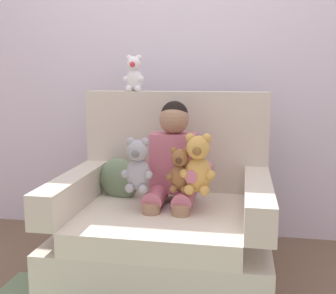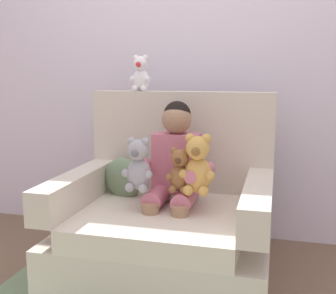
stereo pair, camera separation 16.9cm
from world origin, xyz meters
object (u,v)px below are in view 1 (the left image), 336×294
Objects in this scene: armchair at (166,221)px; plush_white_on_backrest at (134,74)px; plush_brown at (180,171)px; plush_grey at (138,166)px; seated_child at (172,167)px; plush_honey at (198,165)px; throw_pillow at (119,180)px.

armchair is 5.05× the size of plush_white_on_backrest.
armchair is at bearing 132.97° from plush_brown.
seated_child is at bearing 40.43° from plush_grey.
plush_grey is (-0.13, -0.13, 0.35)m from armchair.
plush_grey is 0.23m from plush_brown.
plush_honey is 0.80m from plush_white_on_backrest.
plush_honey is 1.10× the size of plush_grey.
armchair is 3.94× the size of plush_grey.
plush_brown is 0.93× the size of throw_pillow.
plush_honey is 0.10m from plush_brown.
seated_child reaches higher than plush_grey.
armchair reaches higher than plush_brown.
throw_pillow is at bearing 158.71° from armchair.
seated_child is (0.03, 0.02, 0.31)m from armchair.
plush_grey is 0.34m from throw_pillow.
throw_pillow is at bearing -97.29° from plush_white_on_backrest.
plush_brown is at bearing -28.87° from throw_pillow.
seated_child is 0.37m from throw_pillow.
seated_child is 0.14m from plush_brown.
plush_honey is 1.23× the size of throw_pillow.
seated_child is at bearing 38.64° from armchair.
plush_brown is 0.76m from plush_white_on_backrest.
plush_grey is at bearing -129.54° from seated_child.
plush_white_on_backrest reaches higher than plush_grey.
plush_grey reaches higher than plush_brown.
plush_white_on_backrest is (-0.36, 0.45, 0.51)m from plush_brown.
seated_child reaches higher than plush_honey.
plush_white_on_backrest reaches higher than plush_honey.
plush_brown is 0.48m from throw_pillow.
throw_pillow is (-0.40, 0.22, -0.12)m from plush_brown.
plush_white_on_backrest is at bearing 103.00° from plush_grey.
armchair is 0.39m from throw_pillow.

